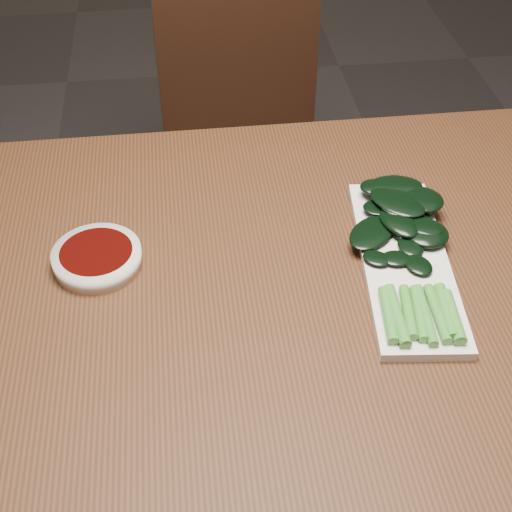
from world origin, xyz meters
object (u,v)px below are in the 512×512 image
object	(u,v)px
serving_plate	(405,262)
sauce_bowl	(97,257)
gai_lan	(406,229)
chair_far	(246,137)
table	(283,326)

from	to	relation	value
serving_plate	sauce_bowl	bearing A→B (deg)	172.52
serving_plate	gai_lan	xyz separation A→B (m)	(0.01, 0.05, 0.02)
chair_far	sauce_bowl	xyz separation A→B (m)	(-0.28, -0.69, 0.28)
table	serving_plate	distance (m)	0.19
table	chair_far	xyz separation A→B (m)	(0.03, 0.77, -0.19)
gai_lan	table	bearing A→B (deg)	-158.27
sauce_bowl	serving_plate	xyz separation A→B (m)	(0.41, -0.05, -0.01)
chair_far	sauce_bowl	distance (m)	0.79
table	gai_lan	world-z (taller)	gai_lan
serving_plate	gai_lan	distance (m)	0.05
table	serving_plate	bearing A→B (deg)	8.50
sauce_bowl	serving_plate	bearing A→B (deg)	-7.48
sauce_bowl	gai_lan	distance (m)	0.42
chair_far	sauce_bowl	world-z (taller)	chair_far
gai_lan	serving_plate	bearing A→B (deg)	-104.69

